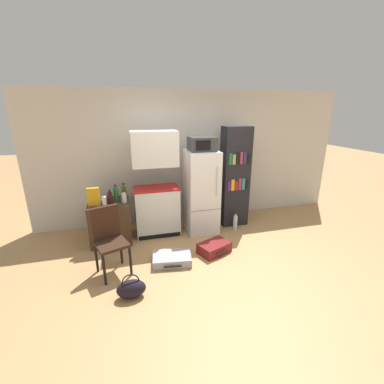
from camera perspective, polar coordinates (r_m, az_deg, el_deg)
ground_plane at (r=3.99m, az=5.76°, el=-16.44°), size 24.00×24.00×0.00m
wall_back at (r=5.34m, az=0.62°, el=7.78°), size 6.40×0.10×2.61m
side_table at (r=4.75m, az=-17.63°, el=-6.28°), size 0.68×0.62×0.73m
kitchen_hutch at (r=4.67m, az=-7.95°, el=0.59°), size 0.81×0.47×1.90m
refrigerator at (r=4.80m, az=2.09°, el=0.01°), size 0.57×0.63×1.54m
microwave at (r=4.60m, az=2.22°, el=10.67°), size 0.45×0.42×0.25m
bookshelf at (r=5.11m, az=9.47°, el=3.29°), size 0.52×0.35×1.95m
bottle_clear_short at (r=4.50m, az=-14.89°, el=-1.18°), size 0.08×0.08×0.21m
bottle_olive_oil at (r=4.73m, az=-14.83°, el=0.07°), size 0.09×0.09×0.27m
bottle_wine_dark at (r=4.50m, az=-17.74°, el=-1.25°), size 0.08×0.08×0.25m
bottle_ketchup_red at (r=4.62m, az=-17.98°, el=-1.28°), size 0.07×0.07×0.15m
bottle_milk_white at (r=4.48m, az=-18.95°, el=-1.79°), size 0.08×0.08×0.19m
bottle_green_tall at (r=4.57m, az=-16.50°, el=-0.51°), size 0.08×0.08×0.31m
bowl at (r=4.71m, az=-20.17°, el=-1.74°), size 0.15×0.15×0.04m
cereal_box at (r=4.50m, az=-21.03°, el=-0.98°), size 0.19×0.07×0.30m
chair at (r=3.82m, az=-18.02°, el=-9.07°), size 0.51×0.51×0.97m
suitcase_large_flat at (r=4.06m, az=-4.47°, el=-14.59°), size 0.63×0.47×0.13m
suitcase_small_flat at (r=4.31m, az=4.96°, el=-12.23°), size 0.59×0.50×0.17m
handbag at (r=3.48m, az=-13.34°, el=-20.17°), size 0.36×0.20×0.33m
water_bottle_front at (r=5.12m, az=9.59°, el=-6.58°), size 0.08×0.08×0.35m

